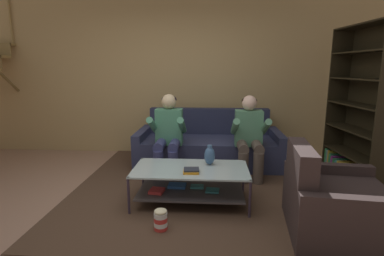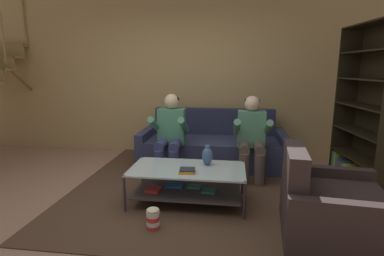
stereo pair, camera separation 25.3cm
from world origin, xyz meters
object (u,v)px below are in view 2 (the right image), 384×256
at_px(book_stack, 187,171).
at_px(popcorn_tub, 153,218).
at_px(coffee_table, 187,180).
at_px(person_seated_right, 252,134).
at_px(armchair, 329,210).
at_px(couch, 213,147).
at_px(bookshelf, 368,116).
at_px(person_seated_left, 170,132).
at_px(vase, 207,156).

height_order(book_stack, popcorn_tub, book_stack).
relative_size(coffee_table, book_stack, 7.19).
bearing_deg(popcorn_tub, coffee_table, 69.56).
distance_m(person_seated_right, armchair, 1.62).
bearing_deg(couch, book_stack, -96.00).
height_order(book_stack, bookshelf, bookshelf).
height_order(person_seated_left, bookshelf, bookshelf).
bearing_deg(bookshelf, coffee_table, -157.17).
bearing_deg(book_stack, armchair, -17.51).
bearing_deg(book_stack, popcorn_tub, -118.18).
bearing_deg(vase, popcorn_tub, -120.62).
xyz_separation_m(couch, person_seated_right, (0.57, -0.56, 0.35)).
bearing_deg(popcorn_tub, person_seated_left, 95.35).
xyz_separation_m(person_seated_left, popcorn_tub, (0.14, -1.52, -0.52)).
xyz_separation_m(bookshelf, popcorn_tub, (-2.48, -1.57, -0.80)).
relative_size(vase, book_stack, 1.31).
distance_m(couch, armchair, 2.34).
bearing_deg(coffee_table, person_seated_left, 112.54).
distance_m(person_seated_left, book_stack, 1.13).
bearing_deg(couch, popcorn_tub, -101.56).
distance_m(coffee_table, bookshelf, 2.52).
bearing_deg(person_seated_right, vase, -125.63).
xyz_separation_m(person_seated_left, coffee_table, (0.37, -0.90, -0.36)).
height_order(book_stack, armchair, armchair).
height_order(couch, coffee_table, couch).
height_order(person_seated_right, coffee_table, person_seated_right).
bearing_deg(popcorn_tub, bookshelf, 32.30).
xyz_separation_m(couch, armchair, (1.18, -2.02, -0.00)).
bearing_deg(coffee_table, armchair, -22.34).
distance_m(vase, popcorn_tub, 0.98).
height_order(couch, person_seated_right, person_seated_right).
distance_m(person_seated_left, popcorn_tub, 1.61).
bearing_deg(person_seated_right, armchair, -67.34).
distance_m(book_stack, bookshelf, 2.52).
relative_size(person_seated_right, vase, 4.88).
bearing_deg(armchair, vase, 148.49).
distance_m(couch, bookshelf, 2.21).
distance_m(couch, vase, 1.34).
bearing_deg(person_seated_right, popcorn_tub, -123.18).
relative_size(armchair, popcorn_tub, 4.70).
bearing_deg(couch, person_seated_left, -135.39).
xyz_separation_m(coffee_table, vase, (0.22, 0.14, 0.25)).
bearing_deg(popcorn_tub, armchair, 1.99).
xyz_separation_m(person_seated_right, vase, (-0.54, -0.76, -0.10)).
relative_size(person_seated_left, book_stack, 6.46).
bearing_deg(coffee_table, popcorn_tub, -110.44).
bearing_deg(bookshelf, vase, -158.38).
distance_m(coffee_table, book_stack, 0.21).
relative_size(vase, armchair, 0.23).
height_order(person_seated_left, coffee_table, person_seated_left).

